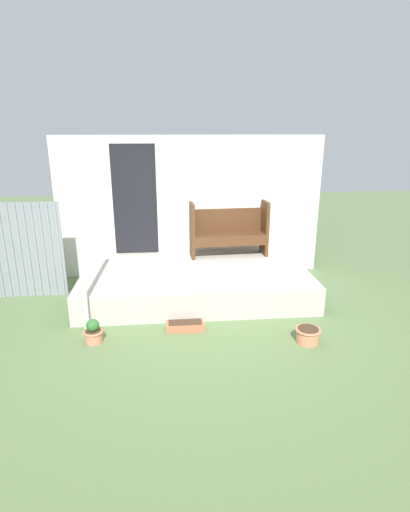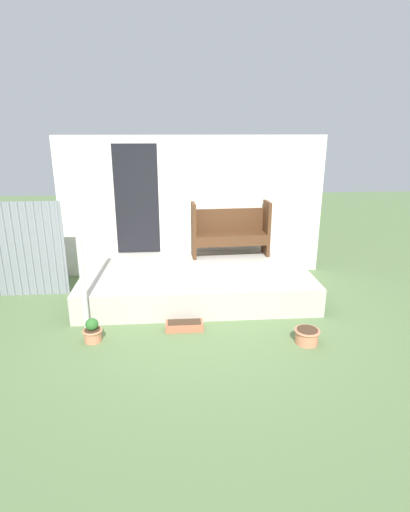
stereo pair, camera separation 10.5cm
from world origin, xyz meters
TOP-DOWN VIEW (x-y plane):
  - ground_plane at (0.00, 0.00)m, footprint 24.00×24.00m
  - porch_slab at (-0.05, 1.05)m, footprint 3.73×2.10m
  - house_wall at (-0.09, 2.13)m, footprint 4.93×0.08m
  - support_post at (-1.66, -0.08)m, footprint 0.08×0.08m
  - bench at (0.62, 1.80)m, footprint 1.43×0.47m
  - flower_pot_left at (-1.51, -0.44)m, footprint 0.26×0.26m
  - flower_pot_middle at (1.31, -0.71)m, footprint 0.34×0.34m
  - planter_box_rect at (-0.29, -0.22)m, footprint 0.53×0.21m

SIDE VIEW (x-z plane):
  - ground_plane at x=0.00m, z-range 0.00..0.00m
  - planter_box_rect at x=-0.29m, z-range 0.00..0.12m
  - flower_pot_middle at x=1.31m, z-range 0.01..0.21m
  - flower_pot_left at x=-1.51m, z-range -0.02..0.31m
  - porch_slab at x=-0.05m, z-range 0.00..0.45m
  - bench at x=0.62m, z-range 0.44..1.45m
  - support_post at x=-1.66m, z-range 0.00..2.20m
  - house_wall at x=-0.09m, z-range 0.01..2.61m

